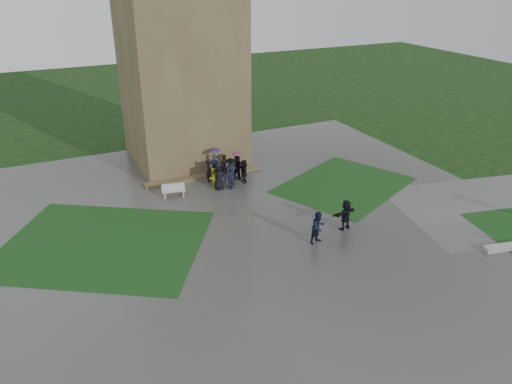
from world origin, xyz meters
name	(u,v)px	position (x,y,z in m)	size (l,w,h in m)	color
ground	(269,244)	(0.00, 0.00, 0.00)	(120.00, 120.00, 0.00)	black
plaza	(254,228)	(0.00, 2.00, 0.01)	(34.00, 34.00, 0.02)	#393936
lawn_inset_left	(103,244)	(-8.50, 4.00, 0.03)	(11.00, 9.00, 0.01)	#123613
lawn_inset_right	(344,185)	(8.50, 5.00, 0.03)	(9.00, 7.00, 0.01)	#123613
tower	(179,44)	(0.00, 15.00, 9.00)	(8.00, 8.00, 18.00)	brown
tower_plinth	(205,176)	(0.00, 10.60, 0.13)	(9.00, 0.80, 0.22)	brown
bench	(174,190)	(-3.05, 8.34, 0.49)	(1.63, 0.78, 0.91)	#B4B4AF
visitor_cluster	(228,170)	(1.19, 8.88, 1.01)	(3.17, 3.20, 2.33)	black
pedestrian_mid	(318,227)	(2.57, -1.01, 0.97)	(0.93, 0.53, 1.91)	black
pedestrian_near	(346,215)	(4.87, -0.35, 0.95)	(1.72, 0.62, 1.85)	black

